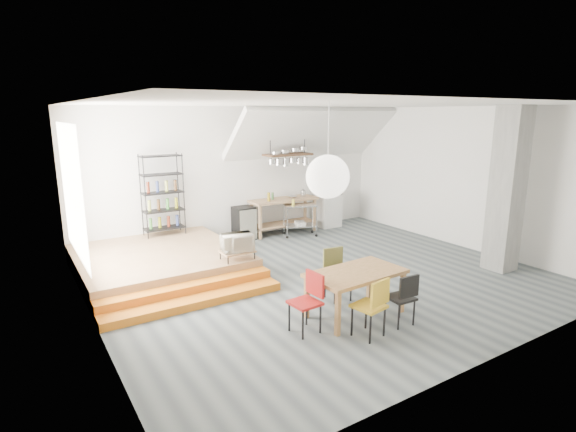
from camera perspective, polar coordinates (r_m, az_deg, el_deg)
floor at (r=8.64m, az=4.32°, el=-7.76°), size 8.00×8.00×0.00m
wall_back at (r=11.18m, az=-6.33°, el=5.41°), size 8.00×0.04×3.20m
wall_left at (r=6.68m, az=-24.17°, el=-0.73°), size 0.04×7.00×3.20m
wall_right at (r=11.06m, az=21.41°, el=4.52°), size 0.04×7.00×3.20m
ceiling at (r=8.09m, az=4.71°, el=13.97°), size 8.00×7.00×0.02m
slope_ceiling at (r=11.50m, az=3.12°, el=10.43°), size 4.40×1.44×1.32m
window_pane at (r=8.11m, az=-25.76°, el=2.80°), size 0.02×2.50×2.20m
platform at (r=9.24m, az=-16.02°, el=-5.55°), size 3.00×3.00×0.40m
step_lower at (r=7.54m, az=-11.63°, el=-10.62°), size 3.00×0.35×0.13m
step_upper at (r=7.82m, az=-12.58°, el=-9.27°), size 3.00×0.35×0.27m
concrete_column at (r=9.66m, az=26.05°, el=2.99°), size 0.50×0.50×3.20m
kitchen_counter at (r=11.57m, az=-0.55°, el=0.84°), size 1.80×0.60×0.91m
stove at (r=12.38m, az=4.96°, el=0.91°), size 0.60×0.60×1.18m
pot_rack at (r=11.19m, az=0.17°, el=7.43°), size 1.20×0.50×1.43m
wire_shelving at (r=10.22m, az=-15.66°, el=2.76°), size 0.88×0.38×1.80m
microwave_shelf at (r=8.38m, az=-6.45°, el=-4.51°), size 0.60×0.40×0.16m
paper_lantern at (r=6.17m, az=5.06°, el=5.00°), size 0.60×0.60×0.60m
dining_table at (r=6.95m, az=8.61°, el=-7.57°), size 1.53×0.91×0.70m
chair_mustard at (r=6.35m, az=10.76°, el=-10.78°), size 0.46×0.46×0.87m
chair_black at (r=6.81m, az=14.47°, el=-9.69°), size 0.39×0.39×0.80m
chair_olive at (r=7.58m, az=6.12°, el=-6.70°), size 0.43×0.43×0.85m
chair_red at (r=6.44m, az=2.67°, el=-10.23°), size 0.42×0.42×0.86m
rolling_cart at (r=11.33m, az=1.55°, el=0.05°), size 0.92×0.70×0.81m
mini_fridge at (r=11.12m, az=-5.61°, el=-0.89°), size 0.47×0.47×0.81m
microwave at (r=8.33m, az=-6.48°, el=-3.35°), size 0.63×0.48×0.32m
bowl at (r=11.58m, az=0.54°, el=2.44°), size 0.28×0.28×0.06m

